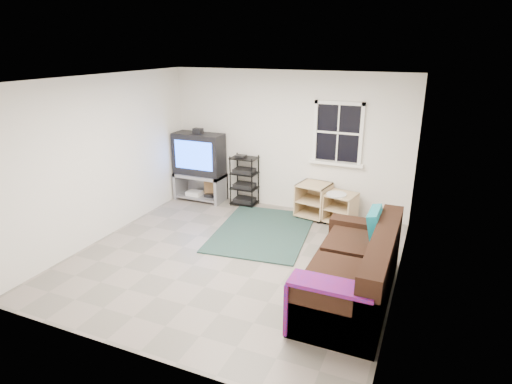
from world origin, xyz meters
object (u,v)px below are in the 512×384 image
at_px(av_rack, 244,184).
at_px(side_table_right, 341,206).
at_px(side_table_left, 315,199).
at_px(sofa, 354,273).
at_px(tv_unit, 200,161).

bearing_deg(av_rack, side_table_right, -4.22).
height_order(av_rack, side_table_right, av_rack).
bearing_deg(av_rack, side_table_left, -1.84).
distance_m(av_rack, sofa, 3.61).
xyz_separation_m(side_table_left, side_table_right, (0.51, -0.10, -0.02)).
bearing_deg(tv_unit, av_rack, 4.25).
relative_size(av_rack, sofa, 0.46).
relative_size(av_rack, side_table_right, 1.73).
height_order(av_rack, side_table_left, av_rack).
bearing_deg(tv_unit, sofa, -33.90).
bearing_deg(tv_unit, side_table_left, 0.59).
distance_m(av_rack, side_table_right, 1.96).
bearing_deg(side_table_left, av_rack, 178.16).
relative_size(tv_unit, side_table_right, 2.55).
relative_size(av_rack, side_table_left, 1.56).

